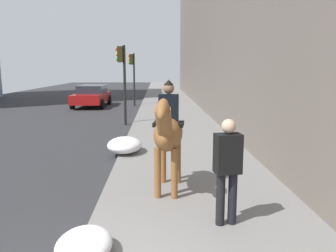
{
  "coord_description": "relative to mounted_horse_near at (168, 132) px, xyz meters",
  "views": [
    {
      "loc": [
        -2.92,
        -1.13,
        2.58
      ],
      "look_at": [
        4.0,
        -1.34,
        1.4
      ],
      "focal_mm": 36.33,
      "sensor_mm": 36.0,
      "label": 1
    }
  ],
  "objects": [
    {
      "name": "traffic_light_near_curb",
      "position": [
        8.89,
        1.77,
        1.07
      ],
      "size": [
        0.2,
        0.44,
        3.59
      ],
      "color": "black",
      "rests_on": "ground"
    },
    {
      "name": "mounted_horse_near",
      "position": [
        0.0,
        0.0,
        0.0
      ],
      "size": [
        2.15,
        0.75,
        2.24
      ],
      "rotation": [
        0.0,
        0.0,
        3.01
      ],
      "color": "brown",
      "rests_on": "sidewalk_slab"
    },
    {
      "name": "car_near_lane",
      "position": [
        16.59,
        4.65,
        -0.59
      ],
      "size": [
        4.58,
        2.21,
        1.44
      ],
      "rotation": [
        0.0,
        0.0,
        3.11
      ],
      "color": "maroon",
      "rests_on": "ground"
    },
    {
      "name": "traffic_light_far_curb",
      "position": [
        16.77,
        1.88,
        1.06
      ],
      "size": [
        0.2,
        0.44,
        3.56
      ],
      "color": "black",
      "rests_on": "ground"
    },
    {
      "name": "pedestrian_greeting",
      "position": [
        -1.51,
        -0.88,
        -0.25
      ],
      "size": [
        0.32,
        0.44,
        1.7
      ],
      "rotation": [
        0.0,
        0.0,
        0.17
      ],
      "color": "black",
      "rests_on": "sidewalk_slab"
    },
    {
      "name": "snow_pile_far",
      "position": [
        3.23,
        1.18,
        -1.0
      ],
      "size": [
        1.31,
        1.01,
        0.45
      ],
      "primitive_type": "ellipsoid",
      "color": "white",
      "rests_on": "sidewalk_slab"
    },
    {
      "name": "snow_pile_near",
      "position": [
        -2.4,
        1.18,
        -1.06
      ],
      "size": [
        0.96,
        0.74,
        0.33
      ],
      "primitive_type": "ellipsoid",
      "color": "white",
      "rests_on": "sidewalk_slab"
    }
  ]
}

